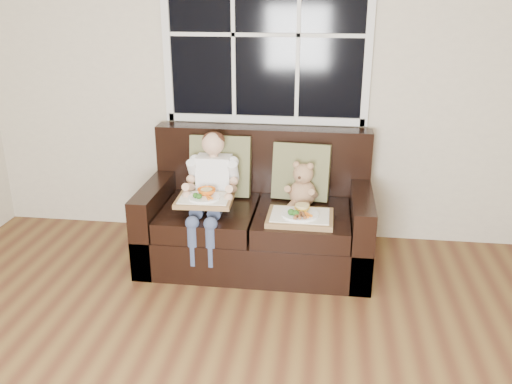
# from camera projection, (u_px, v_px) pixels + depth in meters

# --- Properties ---
(room_walls) EXTENTS (4.52, 5.02, 2.71)m
(room_walls) POSITION_uv_depth(u_px,v_px,m) (157.00, 109.00, 1.86)
(room_walls) COLOR #BCB19C
(room_walls) RESTS_ON ground
(window_back) EXTENTS (1.62, 0.04, 1.37)m
(window_back) POSITION_uv_depth(u_px,v_px,m) (266.00, 35.00, 4.13)
(window_back) COLOR black
(window_back) RESTS_ON room_walls
(loveseat) EXTENTS (1.70, 0.92, 0.96)m
(loveseat) POSITION_uv_depth(u_px,v_px,m) (258.00, 220.00, 4.17)
(loveseat) COLOR black
(loveseat) RESTS_ON ground
(pillow_left) EXTENTS (0.48, 0.22, 0.48)m
(pillow_left) POSITION_uv_depth(u_px,v_px,m) (221.00, 166.00, 4.22)
(pillow_left) COLOR olive
(pillow_left) RESTS_ON loveseat
(pillow_right) EXTENTS (0.45, 0.23, 0.44)m
(pillow_right) POSITION_uv_depth(u_px,v_px,m) (301.00, 172.00, 4.15)
(pillow_right) COLOR olive
(pillow_right) RESTS_ON loveseat
(child) EXTENTS (0.37, 0.59, 0.84)m
(child) POSITION_uv_depth(u_px,v_px,m) (212.00, 183.00, 3.99)
(child) COLOR white
(child) RESTS_ON loveseat
(teddy_bear) EXTENTS (0.24, 0.29, 0.35)m
(teddy_bear) POSITION_uv_depth(u_px,v_px,m) (303.00, 188.00, 4.03)
(teddy_bear) COLOR #9F7754
(teddy_bear) RESTS_ON loveseat
(tray_left) EXTENTS (0.41, 0.32, 0.09)m
(tray_left) POSITION_uv_depth(u_px,v_px,m) (205.00, 199.00, 3.86)
(tray_left) COLOR olive
(tray_left) RESTS_ON child
(tray_right) EXTENTS (0.46, 0.35, 0.11)m
(tray_right) POSITION_uv_depth(u_px,v_px,m) (300.00, 216.00, 3.80)
(tray_right) COLOR olive
(tray_right) RESTS_ON loveseat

